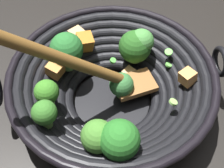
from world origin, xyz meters
name	(u,v)px	position (x,y,z in m)	size (l,w,h in m)	color
ground_plane	(112,104)	(0.00, 0.00, 0.00)	(4.00, 4.00, 0.00)	black
wok	(111,84)	(0.00, 0.00, 0.06)	(0.35, 0.35, 0.25)	black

